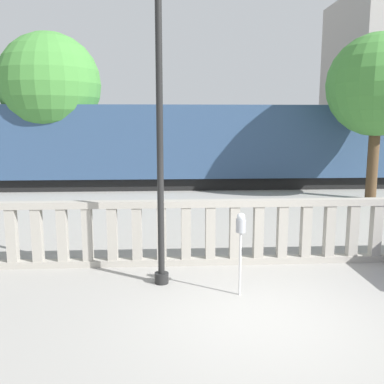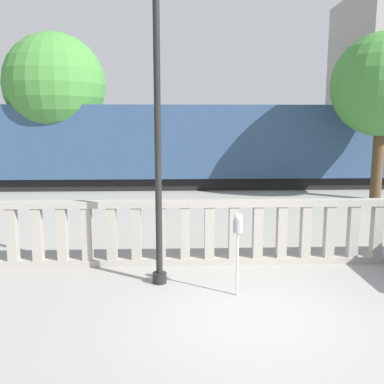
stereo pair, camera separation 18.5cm
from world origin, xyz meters
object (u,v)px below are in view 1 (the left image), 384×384
(lamppost, at_px, (159,107))
(tree_right, at_px, (50,85))
(parking_meter, at_px, (241,230))
(train_near, at_px, (166,145))
(tree_left, at_px, (378,86))

(lamppost, xyz_separation_m, tree_right, (-5.00, 11.83, 1.30))
(lamppost, relative_size, tree_right, 0.81)
(parking_meter, distance_m, train_near, 12.47)
(lamppost, relative_size, parking_meter, 3.71)
(parking_meter, xyz_separation_m, tree_left, (6.67, 8.95, 3.14))
(parking_meter, relative_size, tree_right, 0.22)
(tree_right, bearing_deg, lamppost, -67.09)
(lamppost, xyz_separation_m, train_near, (0.05, 11.75, -1.34))
(parking_meter, bearing_deg, lamppost, 155.59)
(parking_meter, height_order, tree_left, tree_left)
(train_near, distance_m, tree_right, 5.70)
(parking_meter, distance_m, tree_right, 14.40)
(parking_meter, height_order, train_near, train_near)
(tree_left, bearing_deg, train_near, 156.81)
(train_near, height_order, tree_left, tree_left)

